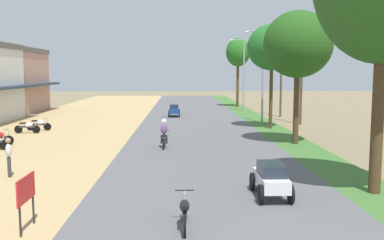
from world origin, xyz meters
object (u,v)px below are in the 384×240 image
at_px(median_tree_second, 298,45).
at_px(parked_motorbike_seventh, 39,124).
at_px(car_sedan_blue, 174,110).
at_px(pedestrian_on_shoulder, 9,155).
at_px(streetlamp_near, 263,69).
at_px(parked_motorbike_sixth, 28,126).
at_px(median_tree_third, 272,48).
at_px(street_signboard, 26,193).
at_px(utility_pole_far, 281,67).
at_px(utility_pole_near, 302,68).
at_px(streetlamp_mid, 244,69).
at_px(motorbike_ahead_third, 164,134).
at_px(motorbike_ahead_second, 185,210).
at_px(car_sedan_white, 271,178).
at_px(median_tree_fourth, 238,53).

bearing_deg(median_tree_second, parked_motorbike_seventh, 160.05).
bearing_deg(car_sedan_blue, pedestrian_on_shoulder, -105.32).
bearing_deg(median_tree_second, streetlamp_near, 89.58).
relative_size(parked_motorbike_sixth, median_tree_third, 0.23).
relative_size(street_signboard, utility_pole_far, 0.16).
xyz_separation_m(parked_motorbike_sixth, utility_pole_near, (20.80, 5.03, 4.12)).
bearing_deg(streetlamp_near, streetlamp_mid, 90.00).
bearing_deg(street_signboard, motorbike_ahead_third, 75.37).
bearing_deg(pedestrian_on_shoulder, motorbike_ahead_third, 46.64).
height_order(utility_pole_near, motorbike_ahead_second, utility_pole_near).
xyz_separation_m(parked_motorbike_sixth, street_signboard, (6.58, -18.62, 0.55)).
distance_m(pedestrian_on_shoulder, utility_pole_far, 29.30).
distance_m(streetlamp_near, streetlamp_mid, 10.76).
bearing_deg(pedestrian_on_shoulder, utility_pole_far, 54.60).
xyz_separation_m(streetlamp_near, motorbike_ahead_second, (-6.89, -24.60, -4.01)).
height_order(median_tree_second, streetlamp_near, median_tree_second).
bearing_deg(utility_pole_far, motorbike_ahead_third, -121.91).
relative_size(streetlamp_near, streetlamp_mid, 0.98).
height_order(parked_motorbike_seventh, streetlamp_near, streetlamp_near).
bearing_deg(median_tree_third, car_sedan_blue, 130.63).
bearing_deg(median_tree_second, motorbike_ahead_third, -170.91).
xyz_separation_m(parked_motorbike_sixth, car_sedan_white, (13.87, -15.78, 0.19)).
height_order(parked_motorbike_seventh, street_signboard, street_signboard).
distance_m(parked_motorbike_seventh, car_sedan_blue, 13.67).
distance_m(median_tree_second, utility_pole_near, 10.46).
bearing_deg(car_sedan_white, median_tree_second, 70.70).
relative_size(streetlamp_near, car_sedan_white, 3.47).
distance_m(streetlamp_mid, utility_pole_far, 6.34).
bearing_deg(parked_motorbike_seventh, streetlamp_near, 14.70).
relative_size(median_tree_fourth, streetlamp_mid, 1.06).
relative_size(parked_motorbike_sixth, motorbike_ahead_third, 1.00).
distance_m(median_tree_second, median_tree_third, 7.06).
relative_size(street_signboard, median_tree_third, 0.19).
bearing_deg(streetlamp_mid, utility_pole_near, -75.47).
xyz_separation_m(car_sedan_blue, motorbike_ahead_second, (0.70, -29.54, -0.17)).
bearing_deg(streetlamp_mid, streetlamp_near, -90.00).
bearing_deg(motorbike_ahead_third, parked_motorbike_seventh, 141.52).
xyz_separation_m(median_tree_second, utility_pole_far, (2.86, 15.93, -1.08)).
relative_size(parked_motorbike_seventh, median_tree_second, 0.23).
relative_size(pedestrian_on_shoulder, motorbike_ahead_second, 0.90).
xyz_separation_m(street_signboard, pedestrian_on_shoulder, (-2.86, 6.01, -0.14)).
relative_size(parked_motorbike_sixth, median_tree_fourth, 0.21).
distance_m(street_signboard, median_tree_third, 24.11).
relative_size(median_tree_third, car_sedan_white, 3.49).
bearing_deg(car_sedan_blue, car_sedan_white, -82.13).
distance_m(median_tree_fourth, car_sedan_blue, 15.15).
relative_size(parked_motorbike_sixth, utility_pole_near, 0.20).
relative_size(streetlamp_near, utility_pole_far, 0.84).
distance_m(median_tree_second, median_tree_fourth, 27.41).
height_order(median_tree_third, car_sedan_white, median_tree_third).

